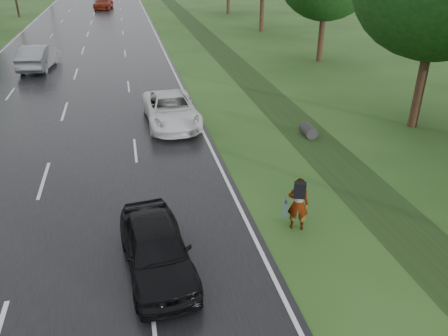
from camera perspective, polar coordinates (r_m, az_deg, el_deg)
name	(u,v)px	position (r m, az deg, el deg)	size (l,w,h in m)	color
road	(90,27)	(53.36, -17.08, 17.23)	(14.00, 180.00, 0.04)	black
edge_stripe_east	(151,24)	(53.35, -9.51, 18.01)	(0.12, 180.00, 0.01)	silver
edge_stripe_west	(26,29)	(54.22, -24.46, 16.23)	(0.12, 180.00, 0.01)	silver
center_line	(90,26)	(53.36, -17.08, 17.25)	(0.12, 180.00, 0.01)	silver
drainage_ditch	(256,84)	(28.67, 4.14, 10.84)	(2.20, 120.00, 0.56)	#1D3012
pedestrian	(297,203)	(13.57, 9.57, -4.54)	(0.86, 0.89, 1.77)	#A5998C
white_pickup	(171,109)	(21.86, -6.95, 7.60)	(2.42, 5.26, 1.46)	white
dark_sedan	(156,248)	(11.93, -8.82, -10.29)	(1.69, 4.19, 1.43)	black
silver_sedan	(38,57)	(35.05, -23.10, 13.22)	(1.79, 5.15, 1.70)	gray
far_car_red	(103,3)	(69.34, -15.49, 20.09)	(2.24, 5.51, 1.60)	maroon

